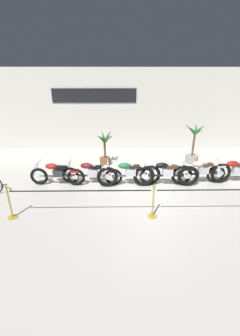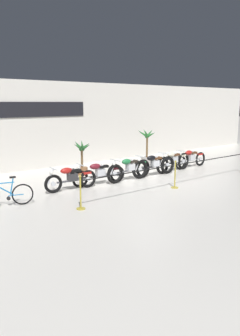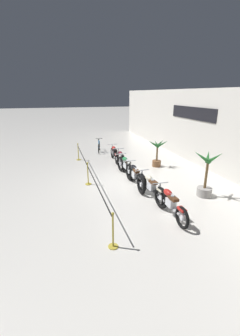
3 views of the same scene
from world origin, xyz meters
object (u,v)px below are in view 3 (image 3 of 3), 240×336
at_px(motorcycle_black_3, 135,176).
at_px(motorcycle_red_5, 170,203).
at_px(potted_palm_left_of_row, 157,154).
at_px(stanchion_far_left, 84,162).
at_px(potted_palm_right_of_row, 206,179).
at_px(stanchion_mid_right, 113,236).
at_px(stanchion_mid_left, 88,177).
at_px(motorcycle_maroon_1, 121,159).
at_px(motorcycle_red_0, 114,154).
at_px(motorcycle_cream_4, 151,187).
at_px(bicycle, 99,147).
at_px(motorcycle_green_2, 126,167).

relative_size(motorcycle_black_3, motorcycle_red_5, 1.10).
bearing_deg(potted_palm_left_of_row, stanchion_far_left, -83.62).
distance_m(potted_palm_right_of_row, stanchion_mid_right, 4.82).
height_order(potted_palm_right_of_row, stanchion_mid_left, potted_palm_right_of_row).
relative_size(motorcycle_maroon_1, motorcycle_black_3, 0.94).
bearing_deg(motorcycle_red_0, stanchion_mid_right, -14.91).
bearing_deg(motorcycle_black_3, motorcycle_red_0, 178.20).
distance_m(motorcycle_cream_4, bicycle, 7.99).
xyz_separation_m(motorcycle_red_5, stanchion_mid_right, (1.07, -2.23, -0.11)).
bearing_deg(potted_palm_right_of_row, stanchion_mid_right, -64.21).
bearing_deg(stanchion_mid_left, potted_palm_left_of_row, 110.97).
distance_m(motorcycle_green_2, motorcycle_red_5, 4.11).
height_order(motorcycle_red_0, potted_palm_left_of_row, potted_palm_left_of_row).
xyz_separation_m(motorcycle_green_2, stanchion_mid_left, (0.60, -2.00, -0.13)).
relative_size(potted_palm_left_of_row, stanchion_mid_right, 1.51).
xyz_separation_m(motorcycle_red_0, potted_palm_left_of_row, (1.70, 2.02, 0.28)).
xyz_separation_m(motorcycle_green_2, motorcycle_black_3, (1.37, -0.03, -0.00)).
distance_m(motorcycle_green_2, bicycle, 5.25).
height_order(motorcycle_maroon_1, stanchion_far_left, stanchion_far_left).
height_order(potted_palm_right_of_row, stanchion_mid_right, potted_palm_right_of_row).
height_order(motorcycle_red_5, potted_palm_right_of_row, potted_palm_right_of_row).
bearing_deg(stanchion_mid_right, stanchion_mid_left, 180.00).
xyz_separation_m(motorcycle_red_5, potted_palm_left_of_row, (-5.08, 1.88, 0.27)).
height_order(motorcycle_maroon_1, motorcycle_green_2, motorcycle_green_2).
bearing_deg(stanchion_mid_left, bicycle, 164.45).
bearing_deg(motorcycle_red_0, potted_palm_right_of_row, 21.16).
bearing_deg(motorcycle_maroon_1, stanchion_far_left, -67.54).
xyz_separation_m(motorcycle_red_0, motorcycle_maroon_1, (1.28, 0.05, 0.00)).
relative_size(motorcycle_red_0, motorcycle_maroon_1, 0.90).
height_order(stanchion_mid_left, stanchion_mid_right, same).
relative_size(motorcycle_red_0, potted_palm_right_of_row, 1.11).
distance_m(motorcycle_red_5, stanchion_mid_right, 2.48).
distance_m(bicycle, stanchion_far_left, 5.00).
relative_size(motorcycle_green_2, motorcycle_red_5, 1.08).
bearing_deg(motorcycle_cream_4, motorcycle_black_3, -173.46).
distance_m(motorcycle_red_0, motorcycle_black_3, 4.06).
distance_m(potted_palm_left_of_row, stanchion_mid_left, 4.42).
height_order(motorcycle_red_0, bicycle, bicycle).
relative_size(motorcycle_green_2, potted_palm_right_of_row, 1.28).
bearing_deg(stanchion_mid_left, potted_palm_right_of_row, 60.11).
height_order(bicycle, stanchion_mid_left, stanchion_mid_left).
xyz_separation_m(motorcycle_maroon_1, potted_palm_right_of_row, (4.49, 2.18, 0.28)).
relative_size(motorcycle_red_5, potted_palm_right_of_row, 1.19).
distance_m(motorcycle_maroon_1, motorcycle_red_5, 5.51).
distance_m(motorcycle_maroon_1, motorcycle_black_3, 2.79).
distance_m(motorcycle_cream_4, stanchion_far_left, 3.90).
distance_m(motorcycle_black_3, potted_palm_left_of_row, 3.20).
xyz_separation_m(potted_palm_right_of_row, stanchion_mid_right, (2.09, -4.33, -0.38)).
xyz_separation_m(bicycle, potted_palm_right_of_row, (8.32, 2.70, 0.37)).
bearing_deg(stanchion_mid_right, motorcycle_green_2, 158.91).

